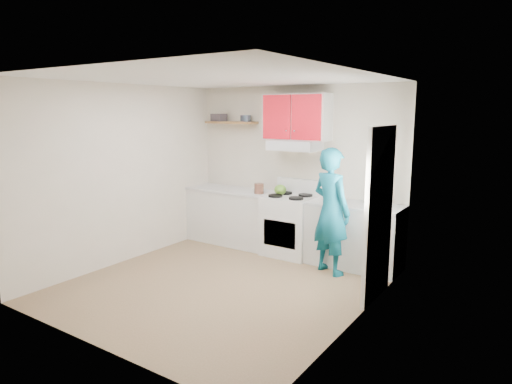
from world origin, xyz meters
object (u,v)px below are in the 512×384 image
Objects in this scene: person at (331,211)px; crock at (259,189)px; stove at (290,226)px; tin at (246,118)px; kettle at (280,190)px.

crock is at bearing 9.25° from person.
crock is 1.43m from person.
tin is at bearing 168.87° from stove.
stove is at bearing -17.22° from kettle.
stove is at bearing -2.31° from person.
stove is 5.03× the size of crock.
stove is 5.28× the size of tin.
person is (1.39, -0.32, -0.12)m from crock.
tin reaches higher than kettle.
tin is 2.27m from person.
person is (1.82, -0.58, -1.22)m from tin.
person reaches higher than crock.
kettle is at bearing 171.54° from stove.
person is at bearing -17.60° from tin.
crock is 0.11× the size of person.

